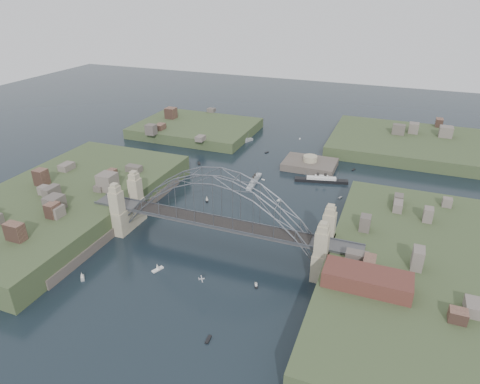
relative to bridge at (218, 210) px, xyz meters
name	(u,v)px	position (x,y,z in m)	size (l,w,h in m)	color
ground	(218,246)	(0.00, 0.00, -12.32)	(500.00, 500.00, 0.00)	black
bridge	(218,210)	(0.00, 0.00, 0.00)	(84.00, 13.80, 24.60)	#444446
shore_west	(66,208)	(-57.32, 0.00, -10.35)	(50.50, 90.00, 12.00)	#384827
shore_east	(422,285)	(57.32, 0.00, -10.35)	(50.50, 90.00, 12.00)	#384827
headland_nw	(196,132)	(-55.00, 95.00, -11.82)	(60.00, 45.00, 9.00)	#384827
headland_ne	(406,147)	(50.00, 110.00, -11.57)	(70.00, 55.00, 9.50)	#384827
fort_island	(309,168)	(12.00, 70.00, -12.66)	(22.00, 16.00, 9.40)	#4D443D
wharf_shed	(367,280)	(44.00, -14.00, -2.32)	(20.00, 8.00, 4.00)	#592D26
finger_pier	(330,347)	(39.00, -28.00, -11.62)	(4.00, 22.00, 1.40)	#444446
naval_cruiser_near	(254,181)	(-5.09, 46.60, -11.59)	(3.10, 15.90, 4.74)	#979DA0
naval_cruiser_far	(241,142)	(-26.61, 88.27, -11.56)	(8.12, 14.05, 4.93)	#979DA0
ocean_liner	(321,180)	(19.60, 57.26, -11.52)	(21.18, 7.46, 5.17)	black
aeroplane	(201,279)	(5.35, -22.47, -6.88)	(1.78, 2.52, 0.42)	silver
small_boat_a	(207,199)	(-15.98, 25.61, -11.50)	(2.11, 2.68, 2.38)	silver
small_boat_b	(279,200)	(8.84, 35.02, -12.03)	(2.12, 1.26, 1.43)	silver
small_boat_c	(158,268)	(-10.89, -17.05, -11.64)	(2.35, 3.60, 2.38)	silver
small_boat_d	(340,198)	(29.10, 45.52, -12.17)	(1.30, 2.09, 0.45)	silver
small_boat_e	(199,163)	(-34.41, 56.53, -12.17)	(2.59, 3.32, 0.45)	silver
small_boat_f	(263,180)	(-2.61, 50.42, -12.17)	(1.47, 0.73, 0.45)	silver
small_boat_g	(208,340)	(13.17, -35.34, -12.17)	(0.93, 2.43, 0.45)	silver
small_boat_h	(267,152)	(-10.76, 80.23, -12.17)	(1.53, 2.35, 0.45)	silver
small_boat_i	(343,249)	(35.48, 10.92, -11.47)	(1.14, 2.51, 2.38)	silver
small_boat_j	(82,276)	(-27.80, -27.71, -11.54)	(2.55, 2.73, 2.38)	silver
small_boat_k	(300,139)	(-0.97, 104.79, -12.17)	(0.68, 1.67, 0.45)	silver
small_boat_l	(159,183)	(-39.88, 32.12, -12.04)	(0.93, 2.36, 1.43)	silver
small_boat_m	(256,285)	(16.85, -13.69, -12.04)	(1.52, 2.30, 1.43)	silver
small_boat_n	(354,170)	(30.08, 74.16, -12.17)	(1.36, 2.51, 0.45)	silver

